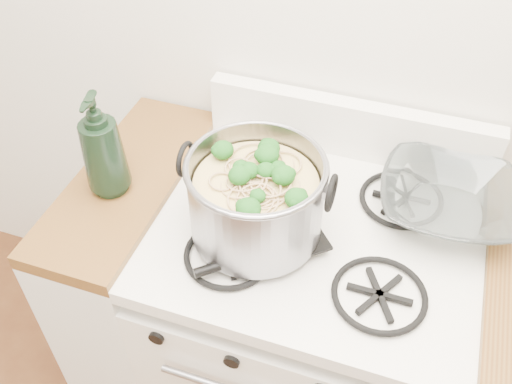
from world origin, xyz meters
name	(u,v)px	position (x,y,z in m)	size (l,w,h in m)	color
gas_range	(306,336)	(0.00, 1.26, 0.44)	(0.76, 0.66, 0.92)	white
counter_left	(150,284)	(-0.51, 1.26, 0.46)	(0.25, 0.65, 0.92)	silver
stock_pot	(256,199)	(-0.13, 1.20, 1.02)	(0.34, 0.31, 0.21)	gray
spatula	(302,239)	(-0.02, 1.19, 0.94)	(0.29, 0.31, 0.02)	black
glass_bowl	(446,207)	(0.27, 1.40, 0.94)	(0.13, 0.13, 0.03)	white
bottle	(101,145)	(-0.52, 1.21, 1.06)	(0.11, 0.11, 0.28)	black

